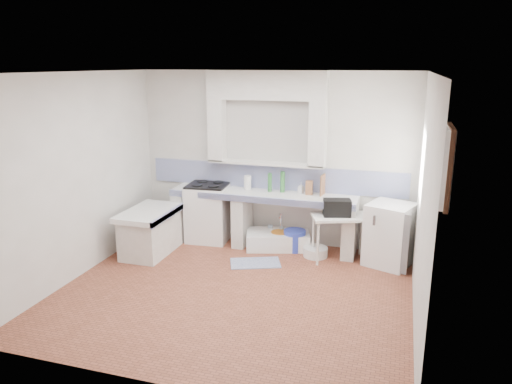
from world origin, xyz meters
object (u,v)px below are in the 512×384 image
(stove, at_px, (209,213))
(fridge, at_px, (389,234))
(side_table, at_px, (340,238))
(sink, at_px, (278,240))

(stove, xyz_separation_m, fridge, (2.95, -0.20, -0.01))
(stove, xyz_separation_m, side_table, (2.23, -0.24, -0.12))
(sink, distance_m, side_table, 1.07)
(side_table, bearing_deg, sink, 147.41)
(side_table, bearing_deg, stove, 152.97)
(side_table, relative_size, fridge, 0.91)
(stove, height_order, fridge, stove)
(stove, relative_size, sink, 0.94)
(sink, relative_size, side_table, 1.19)
(stove, xyz_separation_m, sink, (1.21, -0.03, -0.35))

